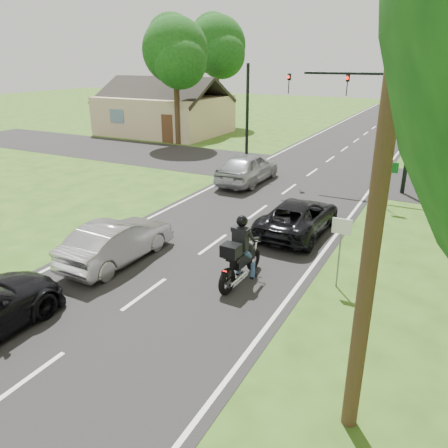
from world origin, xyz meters
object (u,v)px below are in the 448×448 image
(sign_white, at_px, (341,236))
(utility_pole_near, at_px, (385,147))
(silver_suv, at_px, (248,168))
(silver_sedan, at_px, (117,241))
(traffic_signal, at_px, (373,106))
(motorcycle_rider, at_px, (240,257))
(dark_suv, at_px, (299,217))
(sign_green, at_px, (391,174))

(sign_white, bearing_deg, utility_pole_near, -73.24)
(silver_suv, height_order, utility_pole_near, utility_pole_near)
(silver_sedan, height_order, traffic_signal, traffic_signal)
(motorcycle_rider, bearing_deg, traffic_signal, 86.17)
(motorcycle_rider, xyz_separation_m, utility_pole_near, (4.13, -3.92, 4.25))
(dark_suv, height_order, traffic_signal, traffic_signal)
(motorcycle_rider, relative_size, sign_green, 1.16)
(motorcycle_rider, distance_m, utility_pole_near, 7.11)
(motorcycle_rider, height_order, traffic_signal, traffic_signal)
(sign_white, bearing_deg, sign_green, 88.57)
(dark_suv, xyz_separation_m, sign_white, (2.38, -3.54, 0.94))
(sign_green, bearing_deg, silver_suv, 170.86)
(silver_suv, relative_size, utility_pole_near, 0.48)
(sign_green, bearing_deg, silver_sedan, -126.00)
(motorcycle_rider, bearing_deg, silver_suv, 115.84)
(dark_suv, bearing_deg, sign_green, -119.08)
(utility_pole_near, bearing_deg, motorcycle_rider, 136.52)
(utility_pole_near, relative_size, sign_white, 4.71)
(sign_white, distance_m, sign_green, 8.00)
(silver_suv, relative_size, sign_green, 2.26)
(silver_sedan, bearing_deg, motorcycle_rider, -171.50)
(dark_suv, bearing_deg, silver_suv, -48.98)
(dark_suv, height_order, sign_green, sign_green)
(silver_suv, height_order, sign_green, sign_green)
(dark_suv, height_order, silver_sedan, silver_sedan)
(silver_sedan, height_order, silver_suv, silver_suv)
(traffic_signal, height_order, sign_green, traffic_signal)
(dark_suv, distance_m, utility_pole_near, 10.36)
(motorcycle_rider, xyz_separation_m, dark_suv, (0.25, 4.60, -0.18))
(dark_suv, distance_m, traffic_signal, 8.31)
(dark_suv, bearing_deg, traffic_signal, -96.78)
(dark_suv, distance_m, sign_white, 4.37)
(traffic_signal, bearing_deg, silver_suv, -162.27)
(silver_suv, distance_m, traffic_signal, 6.89)
(silver_sedan, bearing_deg, sign_white, -165.73)
(utility_pole_near, distance_m, sign_green, 13.50)
(dark_suv, bearing_deg, sign_white, 124.90)
(silver_suv, relative_size, traffic_signal, 0.75)
(silver_suv, bearing_deg, motorcycle_rider, 113.86)
(traffic_signal, bearing_deg, utility_pole_near, -79.86)
(traffic_signal, height_order, sign_white, traffic_signal)
(utility_pole_near, relative_size, sign_green, 4.71)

